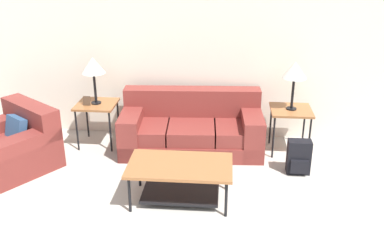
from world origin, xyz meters
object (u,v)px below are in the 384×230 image
object	(u,v)px
armchair	(13,146)
side_table_right	(291,113)
coffee_table	(180,174)
table_lamp_left	(93,66)
couch	(192,129)
side_table_left	(97,107)
table_lamp_right	(295,71)
backpack	(299,157)

from	to	relation	value
armchair	side_table_right	size ratio (longest dim) A/B	2.18
coffee_table	table_lamp_left	xyz separation A→B (m)	(-1.35, 1.39, 0.83)
couch	side_table_left	xyz separation A→B (m)	(-1.37, 0.04, 0.28)
table_lamp_left	side_table_right	bearing A→B (deg)	0.00
coffee_table	side_table_left	world-z (taller)	side_table_left
table_lamp_left	table_lamp_right	size ratio (longest dim) A/B	1.00
coffee_table	table_lamp_left	size ratio (longest dim) A/B	1.75
couch	table_lamp_left	xyz separation A→B (m)	(-1.37, 0.04, 0.88)
coffee_table	table_lamp_left	world-z (taller)	table_lamp_left
couch	armchair	world-z (taller)	couch
coffee_table	backpack	xyz separation A→B (m)	(1.44, 0.76, -0.13)
side_table_left	table_lamp_left	size ratio (longest dim) A/B	0.95
couch	table_lamp_left	size ratio (longest dim) A/B	3.00
table_lamp_right	coffee_table	bearing A→B (deg)	-135.08
coffee_table	table_lamp_left	distance (m)	2.11
side_table_left	backpack	size ratio (longest dim) A/B	1.41
coffee_table	backpack	world-z (taller)	coffee_table
table_lamp_right	backpack	size ratio (longest dim) A/B	1.49
table_lamp_left	side_table_left	bearing A→B (deg)	0.00
side_table_right	side_table_left	bearing A→B (deg)	180.00
side_table_right	couch	bearing A→B (deg)	-178.40
coffee_table	table_lamp_right	size ratio (longest dim) A/B	1.75
table_lamp_left	backpack	size ratio (longest dim) A/B	1.49
couch	armchair	xyz separation A→B (m)	(-2.28, -0.72, -0.01)
armchair	table_lamp_right	world-z (taller)	table_lamp_right
coffee_table	side_table_right	distance (m)	1.98
coffee_table	table_lamp_right	world-z (taller)	table_lamp_right
couch	backpack	distance (m)	1.54
couch	table_lamp_right	xyz separation A→B (m)	(1.37, 0.04, 0.88)
side_table_left	table_lamp_right	distance (m)	2.81
side_table_left	side_table_right	xyz separation A→B (m)	(2.74, 0.00, 0.00)
armchair	side_table_right	xyz separation A→B (m)	(3.66, 0.76, 0.28)
table_lamp_left	backpack	xyz separation A→B (m)	(2.79, -0.63, -0.96)
side_table_right	table_lamp_left	size ratio (longest dim) A/B	0.95
couch	backpack	size ratio (longest dim) A/B	4.47
armchair	table_lamp_right	distance (m)	3.84
side_table_left	table_lamp_left	world-z (taller)	table_lamp_left
armchair	backpack	xyz separation A→B (m)	(3.71, 0.13, -0.07)
couch	armchair	distance (m)	2.40
couch	backpack	world-z (taller)	couch
armchair	coffee_table	size ratio (longest dim) A/B	1.19
coffee_table	side_table_left	distance (m)	1.95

